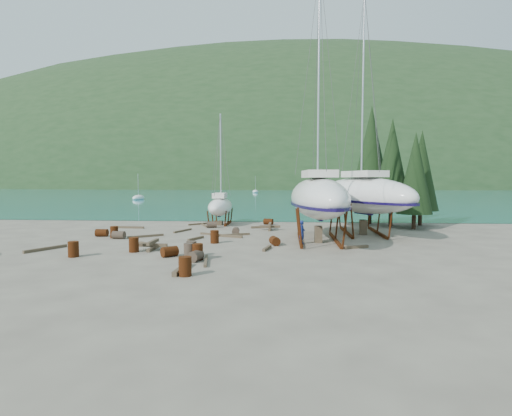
# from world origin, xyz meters

# --- Properties ---
(ground) EXTENTS (600.00, 600.00, 0.00)m
(ground) POSITION_xyz_m (0.00, 0.00, 0.00)
(ground) COLOR #62594D
(ground) RESTS_ON ground
(bay_water) EXTENTS (700.00, 700.00, 0.00)m
(bay_water) POSITION_xyz_m (0.00, 315.00, 0.01)
(bay_water) COLOR #1A6C84
(bay_water) RESTS_ON ground
(far_hill) EXTENTS (800.00, 360.00, 110.00)m
(far_hill) POSITION_xyz_m (0.00, 320.00, 0.00)
(far_hill) COLOR #1F371B
(far_hill) RESTS_ON ground
(far_house_left) EXTENTS (6.60, 5.60, 5.60)m
(far_house_left) POSITION_xyz_m (-60.00, 190.00, 2.92)
(far_house_left) COLOR beige
(far_house_left) RESTS_ON ground
(far_house_center) EXTENTS (6.60, 5.60, 5.60)m
(far_house_center) POSITION_xyz_m (-20.00, 190.00, 2.92)
(far_house_center) COLOR beige
(far_house_center) RESTS_ON ground
(far_house_right) EXTENTS (6.60, 5.60, 5.60)m
(far_house_right) POSITION_xyz_m (30.00, 190.00, 2.92)
(far_house_right) COLOR beige
(far_house_right) RESTS_ON ground
(cypress_near_right) EXTENTS (3.60, 3.60, 10.00)m
(cypress_near_right) POSITION_xyz_m (12.50, 12.00, 5.79)
(cypress_near_right) COLOR black
(cypress_near_right) RESTS_ON ground
(cypress_mid_right) EXTENTS (3.06, 3.06, 8.50)m
(cypress_mid_right) POSITION_xyz_m (14.00, 10.00, 4.92)
(cypress_mid_right) COLOR black
(cypress_mid_right) RESTS_ON ground
(cypress_back_left) EXTENTS (4.14, 4.14, 11.50)m
(cypress_back_left) POSITION_xyz_m (11.00, 14.00, 6.66)
(cypress_back_left) COLOR black
(cypress_back_left) RESTS_ON ground
(cypress_far_right) EXTENTS (3.24, 3.24, 9.00)m
(cypress_far_right) POSITION_xyz_m (15.50, 13.00, 5.21)
(cypress_far_right) COLOR black
(cypress_far_right) RESTS_ON ground
(moored_boat_left) EXTENTS (2.00, 5.00, 6.05)m
(moored_boat_left) POSITION_xyz_m (-30.00, 60.00, 0.39)
(moored_boat_left) COLOR white
(moored_boat_left) RESTS_ON ground
(moored_boat_mid) EXTENTS (2.00, 5.00, 6.05)m
(moored_boat_mid) POSITION_xyz_m (10.00, 80.00, 0.39)
(moored_boat_mid) COLOR white
(moored_boat_mid) RESTS_ON ground
(moored_boat_far) EXTENTS (2.00, 5.00, 6.05)m
(moored_boat_far) POSITION_xyz_m (-8.00, 110.00, 0.39)
(moored_boat_far) COLOR white
(moored_boat_far) RESTS_ON ground
(large_sailboat_near) EXTENTS (4.65, 12.51, 19.27)m
(large_sailboat_near) POSITION_xyz_m (5.03, 2.37, 3.10)
(large_sailboat_near) COLOR white
(large_sailboat_near) RESTS_ON ground
(large_sailboat_far) EXTENTS (8.25, 12.57, 19.27)m
(large_sailboat_far) POSITION_xyz_m (8.90, 6.72, 3.14)
(large_sailboat_far) COLOR white
(large_sailboat_far) RESTS_ON ground
(small_sailboat_shore) EXTENTS (2.12, 6.71, 10.73)m
(small_sailboat_shore) POSITION_xyz_m (-3.63, 12.45, 1.77)
(small_sailboat_shore) COLOR white
(small_sailboat_shore) RESTS_ON ground
(worker) EXTENTS (0.52, 0.66, 1.60)m
(worker) POSITION_xyz_m (3.89, 1.06, 0.80)
(worker) COLOR navy
(worker) RESTS_ON ground
(drum_0) EXTENTS (0.58, 0.58, 0.88)m
(drum_0) POSITION_xyz_m (-9.11, -4.60, 0.44)
(drum_0) COLOR #52210E
(drum_0) RESTS_ON ground
(drum_1) EXTENTS (0.76, 0.99, 0.58)m
(drum_1) POSITION_xyz_m (-1.96, -5.26, 0.29)
(drum_1) COLOR #2D2823
(drum_1) RESTS_ON ground
(drum_2) EXTENTS (0.90, 0.62, 0.58)m
(drum_2) POSITION_xyz_m (-11.29, 3.40, 0.29)
(drum_2) COLOR #52210E
(drum_2) RESTS_ON ground
(drum_3) EXTENTS (0.58, 0.58, 0.88)m
(drum_3) POSITION_xyz_m (-1.70, -8.51, 0.44)
(drum_3) COLOR #52210E
(drum_3) RESTS_ON ground
(drum_4) EXTENTS (1.01, 0.82, 0.58)m
(drum_4) POSITION_xyz_m (1.06, 12.65, 0.29)
(drum_4) COLOR #52210E
(drum_4) RESTS_ON ground
(drum_5) EXTENTS (0.58, 0.58, 0.88)m
(drum_5) POSITION_xyz_m (-2.50, -4.01, 0.44)
(drum_5) COLOR #2D2823
(drum_5) RESTS_ON ground
(drum_6) EXTENTS (0.81, 1.01, 0.58)m
(drum_6) POSITION_xyz_m (2.06, 0.32, 0.29)
(drum_6) COLOR #52210E
(drum_6) RESTS_ON ground
(drum_8) EXTENTS (0.58, 0.58, 0.88)m
(drum_8) POSITION_xyz_m (-10.00, 2.72, 0.44)
(drum_8) COLOR #52210E
(drum_8) RESTS_ON ground
(drum_9) EXTENTS (1.00, 0.78, 0.58)m
(drum_9) POSITION_xyz_m (-3.95, 9.62, 0.29)
(drum_9) COLOR #2D2823
(drum_9) RESTS_ON ground
(drum_10) EXTENTS (0.58, 0.58, 0.88)m
(drum_10) POSITION_xyz_m (-1.96, -4.85, 0.44)
(drum_10) COLOR #52210E
(drum_10) RESTS_ON ground
(drum_11) EXTENTS (0.66, 0.93, 0.58)m
(drum_11) POSITION_xyz_m (-1.18, 5.21, 0.29)
(drum_11) COLOR #2D2823
(drum_11) RESTS_ON ground
(drum_12) EXTENTS (1.03, 1.03, 0.58)m
(drum_12) POSITION_xyz_m (-3.74, -4.11, 0.29)
(drum_12) COLOR #52210E
(drum_12) RESTS_ON ground
(drum_13) EXTENTS (0.58, 0.58, 0.88)m
(drum_13) POSITION_xyz_m (-6.31, -2.83, 0.44)
(drum_13) COLOR #52210E
(drum_13) RESTS_ON ground
(drum_14) EXTENTS (0.58, 0.58, 0.88)m
(drum_14) POSITION_xyz_m (-2.08, 0.87, 0.44)
(drum_14) COLOR #52210E
(drum_14) RESTS_ON ground
(drum_15) EXTENTS (0.91, 0.63, 0.58)m
(drum_15) POSITION_xyz_m (-9.49, 2.33, 0.29)
(drum_15) COLOR #2D2823
(drum_15) RESTS_ON ground
(drum_17) EXTENTS (0.58, 0.58, 0.88)m
(drum_17) POSITION_xyz_m (-2.45, -4.75, 0.44)
(drum_17) COLOR #2D2823
(drum_17) RESTS_ON ground
(timber_0) EXTENTS (1.04, 2.20, 0.14)m
(timber_0) POSITION_xyz_m (-4.92, 10.93, 0.07)
(timber_0) COLOR brown
(timber_0) RESTS_ON ground
(timber_1) EXTENTS (1.62, 0.82, 0.19)m
(timber_1) POSITION_xyz_m (7.25, -0.52, 0.10)
(timber_1) COLOR brown
(timber_1) RESTS_ON ground
(timber_2) EXTENTS (2.45, 0.28, 0.19)m
(timber_2) POSITION_xyz_m (-11.10, 8.60, 0.09)
(timber_2) COLOR brown
(timber_2) RESTS_ON ground
(timber_3) EXTENTS (0.62, 2.71, 0.15)m
(timber_3) POSITION_xyz_m (-1.40, -5.40, 0.07)
(timber_3) COLOR brown
(timber_3) RESTS_ON ground
(timber_4) EXTENTS (0.85, 1.78, 0.17)m
(timber_4) POSITION_xyz_m (-3.74, 2.38, 0.09)
(timber_4) COLOR brown
(timber_4) RESTS_ON ground
(timber_5) EXTENTS (0.43, 3.03, 0.16)m
(timber_5) POSITION_xyz_m (-2.57, -3.95, 0.08)
(timber_5) COLOR brown
(timber_5) RESTS_ON ground
(timber_6) EXTENTS (1.74, 0.76, 0.19)m
(timber_6) POSITION_xyz_m (0.51, 9.65, 0.10)
(timber_6) COLOR brown
(timber_6) RESTS_ON ground
(timber_7) EXTENTS (0.50, 1.52, 0.17)m
(timber_7) POSITION_xyz_m (1.63, -1.41, 0.09)
(timber_7) COLOR brown
(timber_7) RESTS_ON ground
(timber_8) EXTENTS (1.76, 0.80, 0.19)m
(timber_8) POSITION_xyz_m (-1.31, 3.70, 0.09)
(timber_8) COLOR brown
(timber_8) RESTS_ON ground
(timber_9) EXTENTS (1.72, 1.63, 0.15)m
(timber_9) POSITION_xyz_m (-5.69, 11.96, 0.08)
(timber_9) COLOR brown
(timber_9) RESTS_ON ground
(timber_10) EXTENTS (2.93, 1.50, 0.16)m
(timber_10) POSITION_xyz_m (-1.51, 4.51, 0.08)
(timber_10) COLOR brown
(timber_10) RESTS_ON ground
(timber_11) EXTENTS (2.20, 1.23, 0.15)m
(timber_11) POSITION_xyz_m (-2.94, 4.73, 0.08)
(timber_11) COLOR brown
(timber_11) RESTS_ON ground
(timber_12) EXTENTS (1.62, 1.28, 0.17)m
(timber_12) POSITION_xyz_m (-6.31, -0.38, 0.08)
(timber_12) COLOR brown
(timber_12) RESTS_ON ground
(timber_14) EXTENTS (1.37, 2.57, 0.18)m
(timber_14) POSITION_xyz_m (-11.98, -2.65, 0.09)
(timber_14) COLOR brown
(timber_14) RESTS_ON ground
(timber_15) EXTENTS (0.98, 2.38, 0.15)m
(timber_15) POSITION_xyz_m (-5.88, 6.80, 0.07)
(timber_15) COLOR brown
(timber_15) RESTS_ON ground
(timber_16) EXTENTS (0.29, 2.61, 0.23)m
(timber_16) POSITION_xyz_m (-2.11, -7.47, 0.11)
(timber_16) COLOR brown
(timber_16) RESTS_ON ground
(timber_17) EXTENTS (2.26, 1.81, 0.16)m
(timber_17) POSITION_xyz_m (-7.80, 3.33, 0.08)
(timber_17) COLOR brown
(timber_17) RESTS_ON ground
(timber_pile_fore) EXTENTS (1.80, 1.80, 0.60)m
(timber_pile_fore) POSITION_xyz_m (-5.41, -2.04, 0.30)
(timber_pile_fore) COLOR brown
(timber_pile_fore) RESTS_ON ground
(timber_pile_aft) EXTENTS (1.80, 1.80, 0.60)m
(timber_pile_aft) POSITION_xyz_m (1.39, 8.41, 0.30)
(timber_pile_aft) COLOR brown
(timber_pile_aft) RESTS_ON ground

